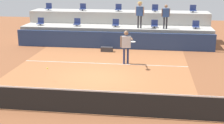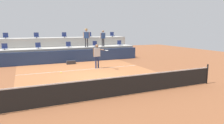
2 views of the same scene
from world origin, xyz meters
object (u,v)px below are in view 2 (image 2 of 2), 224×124
at_px(stadium_chair_upper_far_left, 6,36).
at_px(stadium_chair_upper_right, 89,35).
at_px(stadium_chair_lower_far_left, 5,47).
at_px(stadium_chair_lower_far_right, 120,43).
at_px(stadium_chair_upper_left, 36,36).
at_px(tennis_player, 97,53).
at_px(stadium_chair_upper_center, 64,35).
at_px(spectator_with_hat, 86,36).
at_px(stadium_chair_upper_far_right, 112,35).
at_px(spectator_in_white, 103,37).
at_px(stadium_chair_lower_right, 95,44).
at_px(stadium_chair_lower_left, 38,46).
at_px(stadium_chair_lower_center, 69,45).
at_px(equipment_bag, 71,62).
at_px(tennis_ball, 61,73).

height_order(stadium_chair_upper_far_left, stadium_chair_upper_right, same).
xyz_separation_m(stadium_chair_lower_far_left, stadium_chair_upper_far_left, (0.03, 1.80, 0.85)).
xyz_separation_m(stadium_chair_lower_far_right, stadium_chair_upper_left, (-8.03, 1.80, 0.85)).
bearing_deg(stadium_chair_upper_far_left, stadium_chair_upper_right, 0.00).
bearing_deg(tennis_player, stadium_chair_upper_center, 100.26).
bearing_deg(stadium_chair_upper_right, stadium_chair_upper_left, 180.00).
distance_m(stadium_chair_lower_far_right, stadium_chair_upper_far_left, 10.85).
bearing_deg(spectator_with_hat, stadium_chair_upper_far_right, 30.80).
relative_size(stadium_chair_upper_left, spectator_in_white, 0.33).
relative_size(stadium_chair_upper_far_left, stadium_chair_upper_right, 1.00).
bearing_deg(stadium_chair_upper_left, stadium_chair_lower_right, -18.71).
distance_m(stadium_chair_lower_left, spectator_with_hat, 4.44).
height_order(stadium_chair_lower_center, spectator_with_hat, spectator_with_hat).
bearing_deg(stadium_chair_upper_center, stadium_chair_lower_far_right, -18.53).
bearing_deg(stadium_chair_lower_right, tennis_player, -107.36).
bearing_deg(tennis_player, equipment_bag, 119.29).
height_order(stadium_chair_lower_far_right, spectator_with_hat, spectator_with_hat).
bearing_deg(stadium_chair_lower_far_right, stadium_chair_upper_left, 167.37).
bearing_deg(stadium_chair_lower_far_right, stadium_chair_lower_left, 180.00).
bearing_deg(stadium_chair_lower_center, stadium_chair_upper_far_left, 161.29).
bearing_deg(stadium_chair_lower_left, stadium_chair_lower_far_right, 0.00).
bearing_deg(spectator_with_hat, stadium_chair_upper_center, 127.29).
height_order(stadium_chair_lower_right, spectator_with_hat, spectator_with_hat).
bearing_deg(stadium_chair_lower_far_left, stadium_chair_upper_right, 12.72).
xyz_separation_m(stadium_chair_upper_far_left, stadium_chair_upper_right, (7.95, 0.00, 0.00)).
height_order(stadium_chair_lower_far_left, spectator_with_hat, spectator_with_hat).
bearing_deg(stadium_chair_lower_left, stadium_chair_upper_right, 18.64).
height_order(stadium_chair_upper_center, spectator_in_white, spectator_in_white).
distance_m(stadium_chair_lower_far_left, stadium_chair_lower_center, 5.34).
height_order(stadium_chair_upper_left, stadium_chair_upper_right, same).
distance_m(spectator_with_hat, equipment_bag, 3.39).
bearing_deg(stadium_chair_upper_far_right, spectator_with_hat, -149.20).
xyz_separation_m(stadium_chair_lower_far_right, stadium_chair_upper_far_left, (-10.66, 1.80, 0.85)).
distance_m(stadium_chair_lower_far_left, stadium_chair_lower_left, 2.64).
bearing_deg(spectator_with_hat, stadium_chair_upper_right, 65.55).
bearing_deg(equipment_bag, stadium_chair_lower_far_left, 157.18).
relative_size(tennis_player, tennis_ball, 26.93).
bearing_deg(stadium_chair_upper_center, stadium_chair_lower_left, -146.11).
height_order(spectator_in_white, tennis_ball, spectator_in_white).
bearing_deg(tennis_ball, stadium_chair_upper_far_right, 52.89).
bearing_deg(spectator_in_white, stadium_chair_lower_right, 151.24).
bearing_deg(spectator_with_hat, stadium_chair_upper_far_left, 162.58).
xyz_separation_m(stadium_chair_upper_center, spectator_in_white, (3.35, -2.18, -0.12)).
distance_m(tennis_ball, equipment_bag, 6.21).
bearing_deg(stadium_chair_lower_center, stadium_chair_upper_left, 146.13).
height_order(stadium_chair_lower_far_right, stadium_chair_upper_far_right, stadium_chair_upper_far_right).
bearing_deg(spectator_in_white, stadium_chair_lower_left, 176.36).
bearing_deg(tennis_player, spectator_with_hat, 83.63).
xyz_separation_m(tennis_player, spectator_with_hat, (0.48, 4.33, 1.19)).
bearing_deg(spectator_in_white, stadium_chair_lower_far_right, 10.78).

